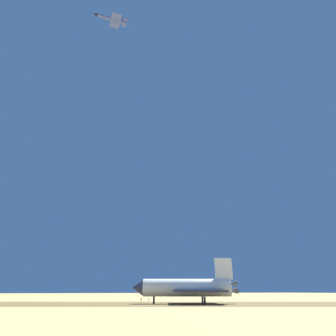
{
  "coord_description": "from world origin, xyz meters",
  "views": [
    {
      "loc": [
        54.51,
        101.29,
        4.26
      ],
      "look_at": [
        19.38,
        16.31,
        43.42
      ],
      "focal_mm": 30.94,
      "sensor_mm": 36.0,
      "label": 1
    }
  ],
  "objects_px": {
    "ground_crew_near_nose": "(149,300)",
    "ground_crew_mid_fuselage": "(154,300)",
    "chase_jet_trailing": "(112,19)",
    "space_shuttle": "(185,288)",
    "ground_crew_near_wingtip": "(141,300)"
  },
  "relations": [
    {
      "from": "space_shuttle",
      "to": "ground_crew_mid_fuselage",
      "type": "height_order",
      "value": "space_shuttle"
    },
    {
      "from": "ground_crew_near_wingtip",
      "to": "space_shuttle",
      "type": "bearing_deg",
      "value": 108.96
    },
    {
      "from": "ground_crew_near_nose",
      "to": "ground_crew_mid_fuselage",
      "type": "relative_size",
      "value": 1.0
    },
    {
      "from": "ground_crew_near_nose",
      "to": "ground_crew_near_wingtip",
      "type": "height_order",
      "value": "same"
    },
    {
      "from": "space_shuttle",
      "to": "ground_crew_near_wingtip",
      "type": "distance_m",
      "value": 23.5
    },
    {
      "from": "ground_crew_mid_fuselage",
      "to": "space_shuttle",
      "type": "bearing_deg",
      "value": 75.07
    },
    {
      "from": "chase_jet_trailing",
      "to": "ground_crew_mid_fuselage",
      "type": "height_order",
      "value": "chase_jet_trailing"
    },
    {
      "from": "space_shuttle",
      "to": "ground_crew_mid_fuselage",
      "type": "relative_size",
      "value": 21.74
    },
    {
      "from": "ground_crew_near_nose",
      "to": "ground_crew_mid_fuselage",
      "type": "distance_m",
      "value": 2.03
    },
    {
      "from": "chase_jet_trailing",
      "to": "ground_crew_near_nose",
      "type": "distance_m",
      "value": 123.37
    },
    {
      "from": "ground_crew_mid_fuselage",
      "to": "ground_crew_near_wingtip",
      "type": "height_order",
      "value": "same"
    },
    {
      "from": "ground_crew_near_nose",
      "to": "ground_crew_near_wingtip",
      "type": "bearing_deg",
      "value": 39.89
    },
    {
      "from": "ground_crew_near_nose",
      "to": "chase_jet_trailing",
      "type": "bearing_deg",
      "value": 83.67
    },
    {
      "from": "ground_crew_near_nose",
      "to": "ground_crew_mid_fuselage",
      "type": "xyz_separation_m",
      "value": [
        -1.69,
        1.12,
        0.0
      ]
    },
    {
      "from": "chase_jet_trailing",
      "to": "ground_crew_near_wingtip",
      "type": "distance_m",
      "value": 122.61
    }
  ]
}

